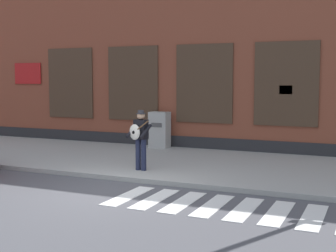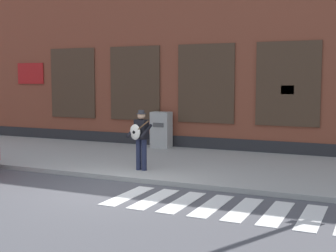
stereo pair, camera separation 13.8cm
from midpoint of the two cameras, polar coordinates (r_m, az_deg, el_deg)
ground_plane at (r=11.53m, az=-7.29°, el=-7.80°), size 160.00×160.00×0.00m
sidewalk at (r=14.84m, az=0.42°, el=-4.46°), size 28.00×5.68×0.13m
building_backdrop at (r=19.16m, az=6.29°, el=8.66°), size 28.00×4.06×7.38m
crosswalk at (r=10.03m, az=6.98°, el=-9.81°), size 5.20×1.90×0.01m
busker at (r=13.13m, az=-3.75°, el=-1.23°), size 0.72×0.60×1.70m
utility_box at (r=17.55m, az=-1.26°, el=-0.46°), size 0.72×0.53×1.35m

